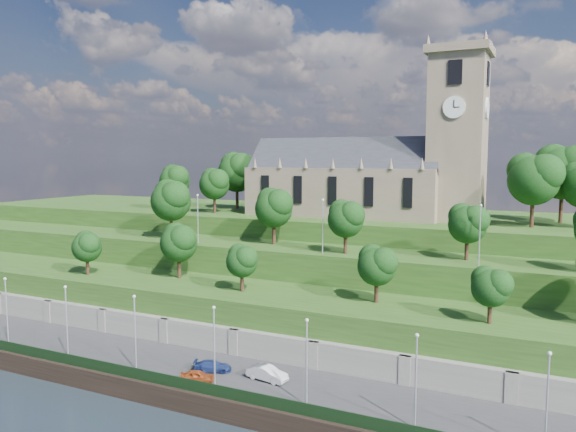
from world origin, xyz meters
The scene contains 17 objects.
ground centered at (0.00, 0.00, 0.00)m, with size 320.00×320.00×0.00m, color black.
promenade centered at (0.00, 6.00, 1.00)m, with size 160.00×12.00×2.00m, color #2D2D30.
quay_wall centered at (0.00, -0.05, 1.10)m, with size 160.00×0.50×2.20m, color black.
fence centered at (0.00, 0.60, 2.60)m, with size 160.00×0.10×1.20m, color black.
retaining_wall centered at (0.00, 11.97, 2.50)m, with size 160.00×2.10×5.00m.
embankment_lower centered at (0.00, 18.00, 4.00)m, with size 160.00×12.00×8.00m, color #244517.
embankment_upper centered at (0.00, 29.00, 6.00)m, with size 160.00×10.00×12.00m, color #244517.
hilltop centered at (0.00, 50.00, 7.50)m, with size 160.00×32.00×15.00m, color #244517.
church centered at (0.79, 45.98, 22.52)m, with size 38.60×12.35×27.60m.
trees_lower centered at (3.29, 18.59, 12.82)m, with size 70.39×8.82×8.08m.
trees_upper centered at (-1.85, 28.28, 17.57)m, with size 65.06×8.35×9.33m.
trees_hilltop centered at (5.71, 45.59, 22.00)m, with size 74.13×16.58×11.77m.
lamp_posts_promenade centered at (-2.00, 2.50, 6.77)m, with size 60.36×0.36×8.30m.
lamp_posts_upper centered at (0.00, 26.00, 16.27)m, with size 40.36×0.36×7.34m.
car_left centered at (-4.29, 2.78, 2.60)m, with size 1.41×3.51×1.20m, color #9C401A.
car_middle centered at (1.94, 6.23, 2.73)m, with size 1.56×4.46×1.47m, color #B1B0B5.
car_right centered at (-4.43, 5.83, 2.58)m, with size 1.63×4.01×1.16m, color navy.
Camera 1 is at (27.83, -42.97, 24.96)m, focal length 35.00 mm.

